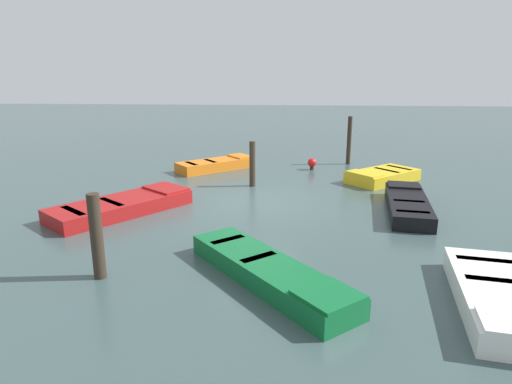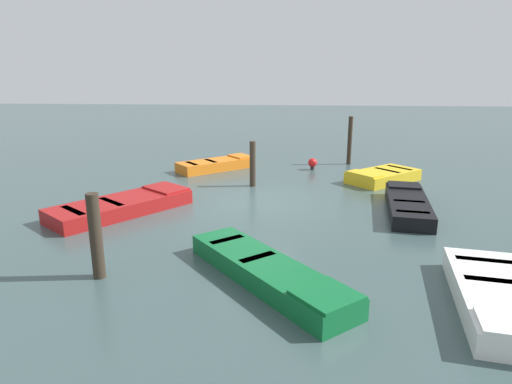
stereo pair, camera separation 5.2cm
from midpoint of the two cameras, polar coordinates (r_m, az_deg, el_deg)
name	(u,v)px [view 1 (the left image)]	position (r m, az deg, el deg)	size (l,w,h in m)	color
ground_plane	(256,203)	(13.59, -0.11, -1.42)	(80.00, 80.00, 0.00)	#384C4C
rowboat_white	(500,297)	(8.75, 28.71, -11.72)	(3.44, 1.89, 0.46)	silver
rowboat_yellow	(382,176)	(16.82, 15.84, 2.03)	(2.80, 2.93, 0.46)	gold
rowboat_black	(408,204)	(13.47, 18.79, -1.47)	(3.77, 1.62, 0.46)	black
rowboat_red	(122,205)	(13.19, -16.89, -1.65)	(4.02, 3.62, 0.46)	maroon
rowboat_orange	(216,164)	(18.23, -5.26, 3.55)	(2.88, 3.11, 0.46)	orange
rowboat_green	(269,272)	(8.59, 1.52, -10.21)	(3.86, 3.43, 0.46)	#0F602D
mooring_piling_center	(97,237)	(9.06, -19.95, -5.41)	(0.24, 0.24, 1.70)	#33281E
mooring_piling_far_left	(252,164)	(15.41, -0.56, 3.63)	(0.21, 0.21, 1.58)	#33281E
mooring_piling_mid_right	(349,140)	(19.53, 11.80, 6.50)	(0.19, 0.19, 2.06)	#33281E
marker_buoy	(312,163)	(18.25, 7.13, 3.73)	(0.36, 0.36, 0.48)	#262626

